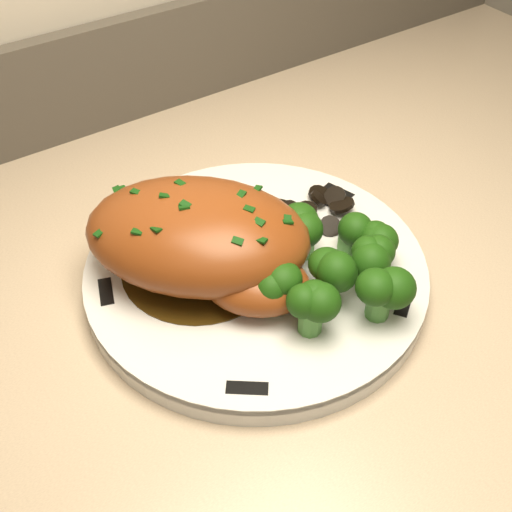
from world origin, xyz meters
TOP-DOWN VIEW (x-y plane):
  - plate at (0.61, 1.67)m, footprint 0.39×0.39m
  - rim_accent_0 at (0.73, 1.71)m, footprint 0.02×0.03m
  - rim_accent_1 at (0.61, 1.81)m, footprint 0.03×0.01m
  - rim_accent_2 at (0.48, 1.72)m, footprint 0.02×0.03m
  - rim_accent_3 at (0.53, 1.57)m, footprint 0.03×0.03m
  - rim_accent_4 at (0.68, 1.57)m, footprint 0.03×0.03m
  - gravy_pool at (0.56, 1.70)m, footprint 0.14×0.14m
  - chicken_breast at (0.57, 1.69)m, footprint 0.23×0.23m
  - mushroom_pile at (0.67, 1.69)m, footprint 0.09×0.07m
  - broccoli_florets at (0.64, 1.62)m, footprint 0.14×0.12m

SIDE VIEW (x-z plane):
  - plate at x=0.61m, z-range 0.89..0.91m
  - rim_accent_0 at x=0.73m, z-range 0.91..0.91m
  - rim_accent_1 at x=0.61m, z-range 0.91..0.91m
  - rim_accent_2 at x=0.48m, z-range 0.91..0.91m
  - rim_accent_3 at x=0.53m, z-range 0.91..0.91m
  - rim_accent_4 at x=0.68m, z-range 0.91..0.91m
  - gravy_pool at x=0.56m, z-range 0.91..0.91m
  - mushroom_pile at x=0.67m, z-range 0.90..0.92m
  - broccoli_florets at x=0.64m, z-range 0.91..0.95m
  - chicken_breast at x=0.57m, z-range 0.90..0.98m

